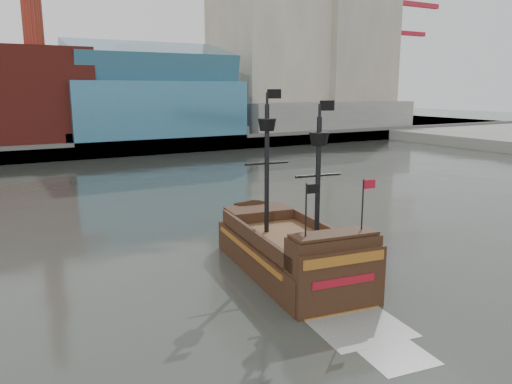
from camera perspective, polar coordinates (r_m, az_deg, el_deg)
ground at (r=27.65m, az=16.04°, el=-11.68°), size 400.00×400.00×0.00m
promenade_far at (r=111.41m, az=-20.17°, el=6.00°), size 220.00×60.00×2.00m
seawall at (r=82.59m, az=-16.63°, el=4.67°), size 220.00×1.00×2.60m
skyline at (r=105.61m, az=-17.45°, el=18.73°), size 149.00×45.00×62.00m
crane_a at (r=139.29m, az=15.07°, el=14.79°), size 22.50×4.00×32.25m
crane_b at (r=152.98m, az=14.93°, el=13.16°), size 19.10×4.00×26.25m
pirate_ship at (r=29.80m, az=3.95°, el=-7.35°), size 6.65×15.90×11.54m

